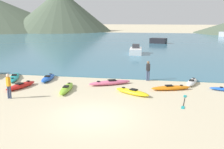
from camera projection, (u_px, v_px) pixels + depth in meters
The scene contains 16 objects.
ground_plane at pixel (93, 116), 13.70m from camera, with size 400.00×400.00×0.00m, color beige.
bay_water at pixel (144, 42), 55.78m from camera, with size 160.00×70.00×0.06m, color teal.
far_hill_midleft at pixel (61, 10), 101.36m from camera, with size 39.37×39.37×15.81m, color #4C5B47.
kayak_on_sand_1 at pixel (66, 88), 18.55m from camera, with size 1.02×3.22×0.37m.
kayak_on_sand_2 at pixel (14, 77), 22.00m from camera, with size 2.04×3.55×0.36m.
kayak_on_sand_3 at pixel (171, 88), 18.69m from camera, with size 2.93×1.51×0.36m.
kayak_on_sand_4 at pixel (132, 92), 17.61m from camera, with size 2.66×1.96×0.39m.
kayak_on_sand_5 at pixel (110, 83), 20.16m from camera, with size 3.29×2.27×0.38m.
kayak_on_sand_6 at pixel (21, 86), 19.27m from camera, with size 1.42×2.90×0.39m.
kayak_on_sand_7 at pixel (192, 82), 20.39m from camera, with size 1.35×2.78×0.35m.
kayak_on_sand_8 at pixel (48, 78), 21.68m from camera, with size 1.05×2.93×0.39m.
person_near_foreground at pixel (9, 84), 16.57m from camera, with size 0.33×0.25×1.61m.
person_near_waterline at pixel (148, 70), 21.28m from camera, with size 0.33×0.26×1.63m.
moored_boat_0 at pixel (136, 51), 37.03m from camera, with size 1.90×3.99×1.34m.
moored_boat_2 at pixel (158, 41), 52.46m from camera, with size 3.53×2.56×1.03m.
loose_paddle at pixel (184, 101), 16.09m from camera, with size 0.57×2.78×0.03m.
Camera 1 is at (3.30, -12.54, 5.04)m, focal length 42.00 mm.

